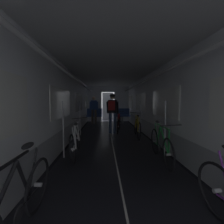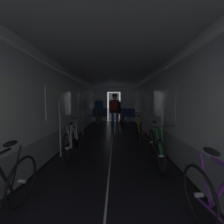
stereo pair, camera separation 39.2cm
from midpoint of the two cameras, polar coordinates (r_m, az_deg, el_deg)
ground_plane at (r=2.16m, az=3.63°, el=-36.19°), size 60.00×60.00×0.00m
train_car_shell at (r=5.26m, az=2.16°, el=7.31°), size 3.14×12.34×2.57m
bench_seat_far_left at (r=9.79m, az=-3.51°, el=-0.88°), size 0.98×0.51×0.95m
bench_seat_far_right at (r=9.80m, az=7.03°, el=-0.89°), size 0.98×0.51×0.95m
bicycle_green at (r=3.73m, az=19.09°, el=-11.91°), size 0.44×1.69×0.94m
bicycle_yellow at (r=5.98m, az=11.88°, el=-5.82°), size 0.44×1.69×0.94m
bicycle_white at (r=4.11m, az=-12.00°, el=-10.34°), size 0.44×1.69×0.95m
person_cyclist_aisle at (r=6.60m, az=2.75°, el=1.18°), size 0.56×0.46×1.73m
bicycle_red_in_aisle at (r=6.95m, az=5.20°, el=-4.39°), size 0.45×1.68×0.94m
person_standing_near_bench at (r=9.39m, az=-3.70°, el=1.41°), size 0.53×0.23×1.69m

